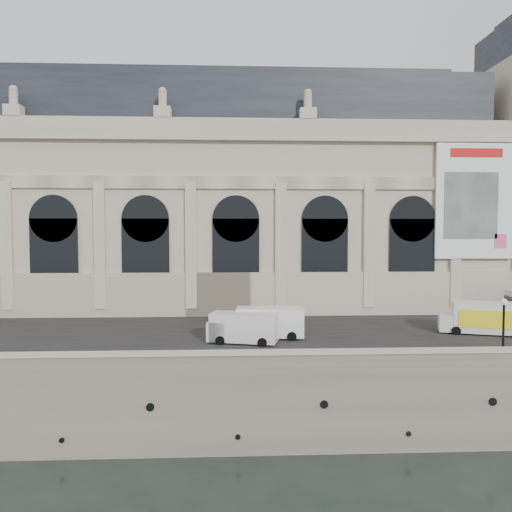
{
  "coord_description": "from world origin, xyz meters",
  "views": [
    {
      "loc": [
        -4.29,
        -33.85,
        15.68
      ],
      "look_at": [
        -1.75,
        22.0,
        12.82
      ],
      "focal_mm": 35.0,
      "sensor_mm": 36.0,
      "label": 1
    }
  ],
  "objects": [
    {
      "name": "ground",
      "position": [
        0.0,
        0.0,
        0.0
      ],
      "size": [
        260.0,
        260.0,
        0.0
      ],
      "primitive_type": "plane",
      "color": "black",
      "rests_on": "ground"
    },
    {
      "name": "street",
      "position": [
        0.0,
        14.0,
        6.03
      ],
      "size": [
        160.0,
        24.0,
        0.06
      ],
      "primitive_type": "cube",
      "color": "#2D2D2D",
      "rests_on": "quay"
    },
    {
      "name": "quay",
      "position": [
        0.0,
        35.0,
        3.0
      ],
      "size": [
        160.0,
        70.0,
        6.0
      ],
      "primitive_type": "cube",
      "color": "gray",
      "rests_on": "ground"
    },
    {
      "name": "box_truck",
      "position": [
        18.98,
        11.19,
        7.51
      ],
      "size": [
        7.83,
        4.57,
        3.01
      ],
      "color": "silver",
      "rests_on": "quay"
    },
    {
      "name": "van_c",
      "position": [
        -1.42,
        10.37,
        7.42
      ],
      "size": [
        6.38,
        2.94,
        2.77
      ],
      "color": "white",
      "rests_on": "quay"
    },
    {
      "name": "van_b",
      "position": [
        -3.75,
        8.54,
        7.34
      ],
      "size": [
        6.24,
        3.57,
        2.62
      ],
      "color": "silver",
      "rests_on": "quay"
    },
    {
      "name": "parapet",
      "position": [
        0.0,
        0.6,
        6.62
      ],
      "size": [
        160.0,
        1.4,
        1.21
      ],
      "color": "gray",
      "rests_on": "quay"
    },
    {
      "name": "lamp_right",
      "position": [
        15.85,
        2.14,
        8.29
      ],
      "size": [
        0.47,
        0.47,
        4.6
      ],
      "color": "black",
      "rests_on": "quay"
    },
    {
      "name": "museum",
      "position": [
        -5.98,
        30.86,
        19.72
      ],
      "size": [
        69.0,
        18.7,
        29.1
      ],
      "color": "#BEAC92",
      "rests_on": "quay"
    }
  ]
}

